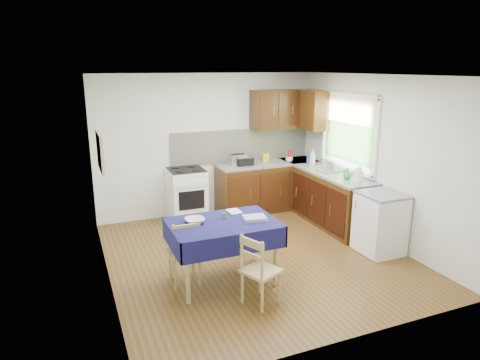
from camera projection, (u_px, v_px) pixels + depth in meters
name	position (u px, v px, depth m)	size (l,w,h in m)	color
floor	(256.00, 256.00, 6.08)	(4.20, 4.20, 0.00)	#4E3615
ceiling	(258.00, 75.00, 5.44)	(4.00, 4.20, 0.02)	white
wall_back	(208.00, 145.00, 7.64)	(4.00, 0.02, 2.50)	silver
wall_front	(352.00, 221.00, 3.89)	(4.00, 0.02, 2.50)	silver
wall_left	(102.00, 186.00, 5.03)	(0.02, 4.20, 2.50)	silver
wall_right	(376.00, 159.00, 6.50)	(0.02, 4.20, 2.50)	silver
base_cabinets	(296.00, 193.00, 7.59)	(1.90, 2.30, 0.86)	black
worktop_back	(268.00, 163.00, 7.85)	(1.90, 0.60, 0.04)	slate
worktop_right	(334.00, 174.00, 7.06)	(0.60, 1.70, 0.04)	slate
worktop_corner	(299.00, 161.00, 8.09)	(0.60, 0.60, 0.04)	slate
splashback	(242.00, 145.00, 7.88)	(2.70, 0.02, 0.60)	beige
upper_cabinets	(292.00, 109.00, 7.77)	(1.20, 0.85, 0.70)	black
stove	(187.00, 195.00, 7.39)	(0.60, 0.61, 0.92)	white
window	(349.00, 127.00, 7.01)	(0.04, 1.48, 1.26)	#2D5623
fridge	(380.00, 223.00, 6.10)	(0.58, 0.60, 0.89)	white
corkboard	(100.00, 152.00, 5.22)	(0.04, 0.62, 0.47)	tan
dining_table	(223.00, 230.00, 5.20)	(1.30, 0.88, 0.79)	#0F0E3B
chair_far	(185.00, 251.00, 5.18)	(0.38, 0.38, 0.85)	tan
chair_near	(259.00, 268.00, 4.74)	(0.49, 0.49, 0.84)	tan
toaster	(238.00, 160.00, 7.60)	(0.29, 0.18, 0.22)	silver
sandwich_press	(244.00, 160.00, 7.62)	(0.29, 0.26, 0.17)	black
sauce_bottle	(289.00, 156.00, 7.82)	(0.05, 0.05, 0.22)	red
yellow_packet	(265.00, 158.00, 7.88)	(0.12, 0.08, 0.16)	gold
dish_rack	(330.00, 170.00, 7.21)	(0.40, 0.31, 0.19)	gray
kettle	(358.00, 175.00, 6.53)	(0.14, 0.14, 0.24)	white
cup	(289.00, 159.00, 7.85)	(0.13, 0.13, 0.10)	white
soap_bottle_a	(313.00, 157.00, 7.59)	(0.11, 0.11, 0.29)	white
soap_bottle_b	(310.00, 158.00, 7.70)	(0.09, 0.10, 0.21)	blue
soap_bottle_c	(347.00, 174.00, 6.67)	(0.13, 0.13, 0.17)	green
plate_bowl	(195.00, 221.00, 5.14)	(0.23, 0.23, 0.06)	beige
book	(229.00, 212.00, 5.49)	(0.16, 0.21, 0.02)	white
spice_jar	(224.00, 216.00, 5.27)	(0.04, 0.04, 0.08)	green
tea_towel	(255.00, 218.00, 5.23)	(0.27, 0.21, 0.05)	navy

